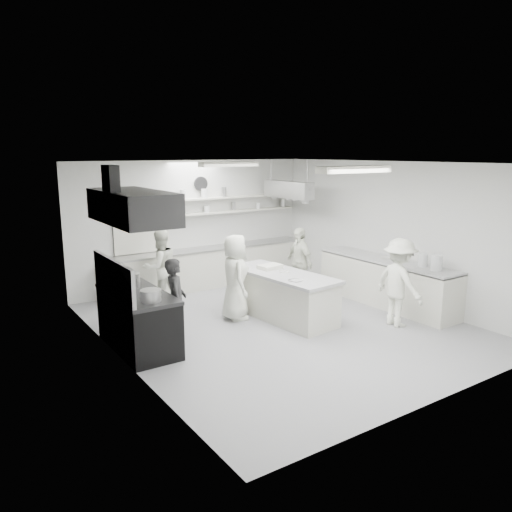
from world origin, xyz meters
TOP-DOWN VIEW (x-y plane):
  - floor at (0.00, 0.00)m, footprint 6.00×7.00m
  - ceiling at (0.00, 0.00)m, footprint 6.00×7.00m
  - wall_back at (0.00, 3.50)m, footprint 6.00×0.04m
  - wall_front at (0.00, -3.50)m, footprint 6.00×0.04m
  - wall_left at (-3.00, 0.00)m, footprint 0.04×7.00m
  - wall_right at (3.00, 0.00)m, footprint 0.04×7.00m
  - stove at (-2.60, 0.40)m, footprint 0.80×1.80m
  - exhaust_hood at (-2.60, 0.40)m, footprint 0.85×2.00m
  - back_counter at (0.30, 3.20)m, footprint 5.00×0.60m
  - shelf_lower at (0.70, 3.37)m, footprint 4.20×0.26m
  - shelf_upper at (0.70, 3.37)m, footprint 4.20×0.26m
  - pass_through_window at (-1.30, 3.48)m, footprint 1.30×0.04m
  - wall_clock at (0.20, 3.46)m, footprint 0.32×0.05m
  - right_counter at (2.65, -0.20)m, footprint 0.74×3.30m
  - pot_rack at (2.00, 2.40)m, footprint 0.30×1.60m
  - light_fixture_front at (0.00, -1.80)m, footprint 1.30×0.25m
  - light_fixture_rear at (0.00, 1.80)m, footprint 1.30×0.25m
  - prep_island at (0.30, 0.34)m, footprint 1.08×2.38m
  - stove_pot at (-2.60, 0.77)m, footprint 0.38×0.38m
  - cook_stove at (-1.99, 0.25)m, footprint 0.53×0.63m
  - cook_back at (-1.31, 2.47)m, footprint 0.85×0.69m
  - cook_island_left at (-0.49, 0.79)m, footprint 0.73×0.92m
  - cook_island_right at (1.51, 1.32)m, footprint 0.48×0.95m
  - cook_right at (1.82, -1.23)m, footprint 0.70×1.11m
  - bowl_island_a at (0.14, -0.28)m, footprint 0.29×0.29m
  - bowl_island_b at (0.37, 0.36)m, footprint 0.24×0.24m
  - bowl_right at (2.73, -0.10)m, footprint 0.21×0.21m

SIDE VIEW (x-z plane):
  - floor at x=0.00m, z-range -0.02..0.00m
  - prep_island at x=0.30m, z-range 0.00..0.85m
  - stove at x=-2.60m, z-range 0.00..0.90m
  - back_counter at x=0.30m, z-range 0.00..0.92m
  - right_counter at x=2.65m, z-range 0.00..0.94m
  - cook_stove at x=-1.99m, z-range 0.00..1.47m
  - cook_island_right at x=1.51m, z-range 0.00..1.56m
  - cook_back at x=-1.31m, z-range 0.00..1.61m
  - cook_right at x=1.82m, z-range 0.00..1.65m
  - cook_island_left at x=-0.49m, z-range 0.00..1.66m
  - bowl_island_a at x=0.14m, z-range 0.85..0.91m
  - bowl_island_b at x=0.37m, z-range 0.85..0.91m
  - bowl_right at x=2.73m, z-range 0.94..0.99m
  - stove_pot at x=-2.60m, z-range 0.91..1.20m
  - pass_through_window at x=-1.30m, z-range 0.95..1.95m
  - wall_back at x=0.00m, z-range 0.00..3.00m
  - wall_front at x=0.00m, z-range 0.00..3.00m
  - wall_left at x=-3.00m, z-range 0.00..3.00m
  - wall_right at x=3.00m, z-range 0.00..3.00m
  - shelf_lower at x=0.70m, z-range 1.73..1.77m
  - shelf_upper at x=0.70m, z-range 2.08..2.12m
  - pot_rack at x=2.00m, z-range 2.10..2.50m
  - exhaust_hood at x=-2.60m, z-range 2.10..2.60m
  - wall_clock at x=0.20m, z-range 2.29..2.61m
  - light_fixture_front at x=0.00m, z-range 2.89..2.99m
  - light_fixture_rear at x=0.00m, z-range 2.89..2.99m
  - ceiling at x=0.00m, z-range 3.00..3.02m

